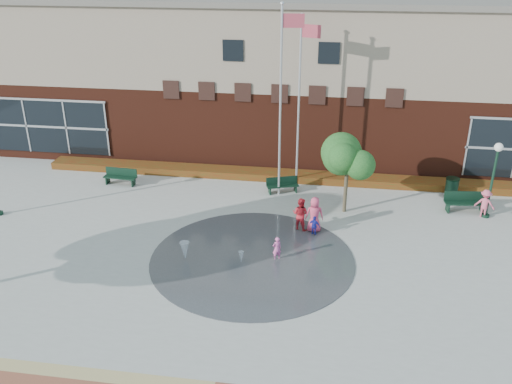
# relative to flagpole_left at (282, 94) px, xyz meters

# --- Properties ---
(ground) EXTENTS (120.00, 120.00, 0.00)m
(ground) POSITION_rel_flagpole_left_xyz_m (-0.41, -9.56, -5.30)
(ground) COLOR #666056
(ground) RESTS_ON ground
(plaza_concrete) EXTENTS (46.00, 18.00, 0.01)m
(plaza_concrete) POSITION_rel_flagpole_left_xyz_m (-0.41, -5.56, -5.30)
(plaza_concrete) COLOR #A8A8A0
(plaza_concrete) RESTS_ON ground
(splash_pad) EXTENTS (8.40, 8.40, 0.01)m
(splash_pad) POSITION_rel_flagpole_left_xyz_m (-0.41, -6.56, -5.30)
(splash_pad) COLOR #383A3D
(splash_pad) RESTS_ON ground
(library_building) EXTENTS (44.40, 10.40, 9.20)m
(library_building) POSITION_rel_flagpole_left_xyz_m (-0.41, 7.92, -0.66)
(library_building) COLOR #501F13
(library_building) RESTS_ON ground
(flower_bed) EXTENTS (26.00, 1.20, 0.40)m
(flower_bed) POSITION_rel_flagpole_left_xyz_m (-0.41, 2.04, -5.30)
(flower_bed) COLOR #97110A
(flower_bed) RESTS_ON ground
(flagpole_left) EXTENTS (1.12, 0.20, 9.52)m
(flagpole_left) POSITION_rel_flagpole_left_xyz_m (0.00, 0.00, 0.00)
(flagpole_left) COLOR silver
(flagpole_left) RESTS_ON ground
(flagpole_right) EXTENTS (1.05, 0.42, 8.90)m
(flagpole_right) POSITION_rel_flagpole_left_xyz_m (0.79, 1.42, -0.33)
(flagpole_right) COLOR silver
(flagpole_right) RESTS_ON ground
(lamp_right) EXTENTS (0.39, 0.39, 3.72)m
(lamp_right) POSITION_rel_flagpole_left_xyz_m (9.98, -1.12, -2.99)
(lamp_right) COLOR #133121
(lamp_right) RESTS_ON ground
(bench_left) EXTENTS (1.82, 0.61, 0.90)m
(bench_left) POSITION_rel_flagpole_left_xyz_m (-8.64, -0.02, -5.01)
(bench_left) COLOR #133121
(bench_left) RESTS_ON ground
(bench_mid) EXTENTS (1.72, 1.00, 0.84)m
(bench_mid) POSITION_rel_flagpole_left_xyz_m (0.12, 0.22, -5.03)
(bench_mid) COLOR #133121
(bench_mid) RESTS_ON ground
(bench_right) EXTENTS (2.03, 0.77, 1.00)m
(bench_right) POSITION_rel_flagpole_left_xyz_m (9.08, -0.69, -4.98)
(bench_right) COLOR #133121
(bench_right) RESTS_ON ground
(trash_can) EXTENTS (0.68, 0.68, 1.11)m
(trash_can) POSITION_rel_flagpole_left_xyz_m (8.69, 0.86, -4.74)
(trash_can) COLOR #133121
(trash_can) RESTS_ON ground
(tree_mid) EXTENTS (2.52, 2.52, 4.26)m
(tree_mid) POSITION_rel_flagpole_left_xyz_m (3.32, -1.53, -2.20)
(tree_mid) COLOR #3F3625
(tree_mid) RESTS_ON ground
(water_jet_a) EXTENTS (0.40, 0.40, 0.78)m
(water_jet_a) POSITION_rel_flagpole_left_xyz_m (-3.13, -7.01, -5.30)
(water_jet_a) COLOR white
(water_jet_a) RESTS_ON ground
(water_jet_b) EXTENTS (0.23, 0.23, 0.51)m
(water_jet_b) POSITION_rel_flagpole_left_xyz_m (-0.80, -6.94, -5.30)
(water_jet_b) COLOR white
(water_jet_b) RESTS_ON ground
(child_splash) EXTENTS (0.45, 0.40, 1.03)m
(child_splash) POSITION_rel_flagpole_left_xyz_m (0.59, -6.41, -4.79)
(child_splash) COLOR pink
(child_splash) RESTS_ON ground
(adult_red) EXTENTS (0.91, 0.81, 1.55)m
(adult_red) POSITION_rel_flagpole_left_xyz_m (1.33, -3.66, -4.53)
(adult_red) COLOR red
(adult_red) RESTS_ON ground
(adult_pink) EXTENTS (0.84, 0.58, 1.66)m
(adult_pink) POSITION_rel_flagpole_left_xyz_m (1.96, -3.73, -4.47)
(adult_pink) COLOR #DE456A
(adult_pink) RESTS_ON ground
(child_blue) EXTENTS (0.59, 0.39, 0.92)m
(child_blue) POSITION_rel_flagpole_left_xyz_m (2.00, -4.11, -4.84)
(child_blue) COLOR #2129AD
(child_blue) RESTS_ON ground
(person_bench) EXTENTS (1.03, 0.79, 1.40)m
(person_bench) POSITION_rel_flagpole_left_xyz_m (9.85, -1.12, -4.60)
(person_bench) COLOR #DE5C77
(person_bench) RESTS_ON ground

